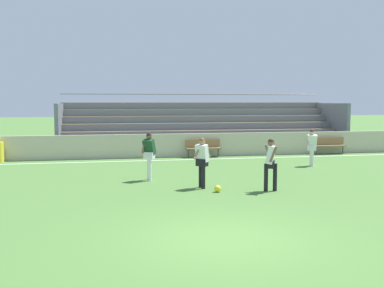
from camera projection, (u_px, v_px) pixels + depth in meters
name	position (u px, v px, depth m)	size (l,w,h in m)	color
ground_plane	(224.00, 239.00, 9.51)	(160.00, 160.00, 0.00)	#477033
field_line_sideline	(152.00, 161.00, 22.17)	(44.00, 0.12, 0.01)	white
sideline_wall	(149.00, 146.00, 23.32)	(48.00, 0.16, 1.19)	beige
bleacher_stand	(203.00, 126.00, 26.72)	(16.25, 4.33, 3.31)	#897051
bench_near_wall_gap	(329.00, 144.00, 24.93)	(1.80, 0.40, 0.90)	olive
bench_far_left	(203.00, 146.00, 23.54)	(1.80, 0.40, 0.90)	olive
player_white_overlapping	(271.00, 160.00, 14.52)	(0.46, 0.58, 1.66)	black
player_white_dropping_back	(202.00, 158.00, 15.02)	(0.70, 0.51, 1.65)	black
player_white_on_ball	(312.00, 145.00, 20.23)	(0.59, 0.46, 1.61)	white
player_dark_pressing_high	(149.00, 152.00, 16.52)	(0.59, 0.53, 1.71)	white
soccer_ball	(218.00, 189.00, 14.43)	(0.22, 0.22, 0.22)	yellow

